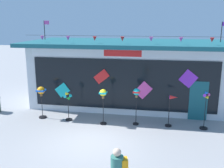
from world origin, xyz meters
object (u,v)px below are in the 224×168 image
at_px(wind_spinner_center_left, 103,97).
at_px(kite_shop_building, 127,72).
at_px(wind_spinner_far_left, 41,94).
at_px(wind_spinner_left, 68,103).
at_px(wind_spinner_right, 172,106).
at_px(wind_spinner_center_right, 136,96).
at_px(wind_spinner_far_right, 205,108).

bearing_deg(wind_spinner_center_left, kite_shop_building, 77.97).
xyz_separation_m(wind_spinner_far_left, wind_spinner_left, (1.45, -0.13, -0.35)).
distance_m(wind_spinner_left, wind_spinner_center_left, 1.89).
bearing_deg(wind_spinner_left, kite_shop_building, 51.84).
bearing_deg(wind_spinner_left, wind_spinner_right, 1.41).
relative_size(kite_shop_building, wind_spinner_far_left, 6.66).
bearing_deg(wind_spinner_center_right, wind_spinner_far_right, 0.05).
bearing_deg(wind_spinner_center_right, wind_spinner_center_left, -171.39).
relative_size(wind_spinner_left, wind_spinner_far_right, 0.81).
xyz_separation_m(wind_spinner_far_left, wind_spinner_right, (6.50, -0.00, -0.28)).
bearing_deg(wind_spinner_right, wind_spinner_center_right, -177.90).
distance_m(wind_spinner_far_left, wind_spinner_center_left, 3.30).
bearing_deg(wind_spinner_far_left, wind_spinner_left, -5.03).
bearing_deg(kite_shop_building, wind_spinner_far_left, -142.06).
relative_size(wind_spinner_center_left, wind_spinner_center_right, 0.97).
bearing_deg(wind_spinner_far_left, wind_spinner_center_right, -0.76).
xyz_separation_m(wind_spinner_center_left, wind_spinner_right, (3.21, 0.30, -0.39)).
relative_size(kite_shop_building, wind_spinner_right, 7.17).
bearing_deg(kite_shop_building, wind_spinner_far_right, -38.67).
bearing_deg(wind_spinner_center_right, kite_shop_building, 104.59).
relative_size(kite_shop_building, wind_spinner_center_left, 6.29).
distance_m(kite_shop_building, wind_spinner_far_right, 5.18).
height_order(kite_shop_building, wind_spinner_left, kite_shop_building).
distance_m(wind_spinner_far_left, wind_spinner_left, 1.50).
relative_size(wind_spinner_far_left, wind_spinner_left, 1.12).
xyz_separation_m(wind_spinner_left, wind_spinner_center_right, (3.39, 0.06, 0.52)).
distance_m(wind_spinner_center_right, wind_spinner_right, 1.72).
height_order(wind_spinner_left, wind_spinner_center_right, wind_spinner_center_right).
bearing_deg(wind_spinner_center_left, wind_spinner_center_right, 8.61).
height_order(wind_spinner_center_left, wind_spinner_far_right, wind_spinner_far_right).
bearing_deg(wind_spinner_center_right, wind_spinner_left, -178.93).
bearing_deg(wind_spinner_center_left, wind_spinner_right, 5.28).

